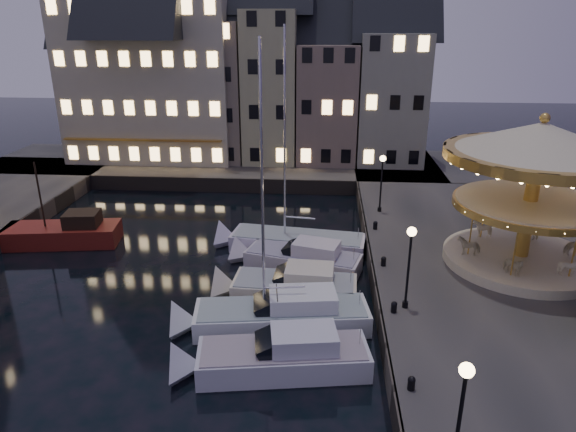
# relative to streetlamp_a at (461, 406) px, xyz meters

# --- Properties ---
(ground) EXTENTS (160.00, 160.00, 0.00)m
(ground) POSITION_rel_streetlamp_a_xyz_m (-7.20, 9.00, -4.02)
(ground) COLOR black
(ground) RESTS_ON ground
(quay_east) EXTENTS (16.00, 56.00, 1.30)m
(quay_east) POSITION_rel_streetlamp_a_xyz_m (6.80, 15.00, -3.37)
(quay_east) COLOR #474442
(quay_east) RESTS_ON ground
(quay_north) EXTENTS (44.00, 12.00, 1.30)m
(quay_north) POSITION_rel_streetlamp_a_xyz_m (-15.20, 37.00, -3.37)
(quay_north) COLOR #474442
(quay_north) RESTS_ON ground
(quaywall_e) EXTENTS (0.15, 44.00, 1.30)m
(quaywall_e) POSITION_rel_streetlamp_a_xyz_m (-1.20, 15.00, -3.37)
(quaywall_e) COLOR #47423A
(quaywall_e) RESTS_ON ground
(quaywall_n) EXTENTS (48.00, 0.15, 1.30)m
(quaywall_n) POSITION_rel_streetlamp_a_xyz_m (-13.20, 31.00, -3.37)
(quaywall_n) COLOR #47423A
(quaywall_n) RESTS_ON ground
(streetlamp_a) EXTENTS (0.44, 0.44, 4.17)m
(streetlamp_a) POSITION_rel_streetlamp_a_xyz_m (0.00, 0.00, 0.00)
(streetlamp_a) COLOR black
(streetlamp_a) RESTS_ON quay_east
(streetlamp_b) EXTENTS (0.44, 0.44, 4.17)m
(streetlamp_b) POSITION_rel_streetlamp_a_xyz_m (0.00, 10.00, 0.00)
(streetlamp_b) COLOR black
(streetlamp_b) RESTS_ON quay_east
(streetlamp_c) EXTENTS (0.44, 0.44, 4.17)m
(streetlamp_c) POSITION_rel_streetlamp_a_xyz_m (0.00, 23.50, 0.00)
(streetlamp_c) COLOR black
(streetlamp_c) RESTS_ON quay_east
(bollard_a) EXTENTS (0.30, 0.30, 0.57)m
(bollard_a) POSITION_rel_streetlamp_a_xyz_m (-0.60, 4.00, -2.41)
(bollard_a) COLOR black
(bollard_a) RESTS_ON quay_east
(bollard_b) EXTENTS (0.30, 0.30, 0.57)m
(bollard_b) POSITION_rel_streetlamp_a_xyz_m (-0.60, 9.50, -2.41)
(bollard_b) COLOR black
(bollard_b) RESTS_ON quay_east
(bollard_c) EXTENTS (0.30, 0.30, 0.57)m
(bollard_c) POSITION_rel_streetlamp_a_xyz_m (-0.60, 14.50, -2.41)
(bollard_c) COLOR black
(bollard_c) RESTS_ON quay_east
(bollard_d) EXTENTS (0.30, 0.30, 0.57)m
(bollard_d) POSITION_rel_streetlamp_a_xyz_m (-0.60, 20.00, -2.41)
(bollard_d) COLOR black
(bollard_d) RESTS_ON quay_east
(townhouse_na) EXTENTS (5.50, 8.00, 12.80)m
(townhouse_na) POSITION_rel_streetlamp_a_xyz_m (-26.70, 39.00, 3.76)
(townhouse_na) COLOR #A9A187
(townhouse_na) RESTS_ON quay_north
(townhouse_nb) EXTENTS (6.16, 8.00, 13.80)m
(townhouse_nb) POSITION_rel_streetlamp_a_xyz_m (-21.25, 39.00, 4.26)
(townhouse_nb) COLOR slate
(townhouse_nb) RESTS_ON quay_north
(townhouse_nc) EXTENTS (6.82, 8.00, 14.80)m
(townhouse_nc) POSITION_rel_streetlamp_a_xyz_m (-15.20, 39.00, 4.76)
(townhouse_nc) COLOR slate
(townhouse_nc) RESTS_ON quay_north
(townhouse_nd) EXTENTS (5.50, 8.00, 15.80)m
(townhouse_nd) POSITION_rel_streetlamp_a_xyz_m (-9.45, 39.00, 5.26)
(townhouse_nd) COLOR tan
(townhouse_nd) RESTS_ON quay_north
(townhouse_ne) EXTENTS (6.16, 8.00, 12.80)m
(townhouse_ne) POSITION_rel_streetlamp_a_xyz_m (-4.00, 39.00, 3.76)
(townhouse_ne) COLOR #7E6C5F
(townhouse_ne) RESTS_ON quay_north
(townhouse_nf) EXTENTS (6.82, 8.00, 13.80)m
(townhouse_nf) POSITION_rel_streetlamp_a_xyz_m (2.05, 39.00, 4.26)
(townhouse_nf) COLOR gray
(townhouse_nf) RESTS_ON quay_north
(hotel_corner) EXTENTS (17.60, 9.00, 16.80)m
(hotel_corner) POSITION_rel_streetlamp_a_xyz_m (-21.20, 39.00, 5.76)
(hotel_corner) COLOR beige
(hotel_corner) RESTS_ON quay_north
(motorboat_b) EXTENTS (8.50, 3.59, 2.15)m
(motorboat_b) POSITION_rel_streetlamp_a_xyz_m (-6.01, 6.41, -3.37)
(motorboat_b) COLOR silver
(motorboat_b) RESTS_ON ground
(motorboat_c) EXTENTS (9.66, 3.70, 12.78)m
(motorboat_c) POSITION_rel_streetlamp_a_xyz_m (-6.35, 9.76, -3.34)
(motorboat_c) COLOR white
(motorboat_c) RESTS_ON ground
(motorboat_d) EXTENTS (7.78, 2.94, 2.15)m
(motorboat_d) POSITION_rel_streetlamp_a_xyz_m (-5.93, 12.72, -3.38)
(motorboat_d) COLOR beige
(motorboat_d) RESTS_ON ground
(motorboat_e) EXTENTS (8.02, 4.22, 2.15)m
(motorboat_e) POSITION_rel_streetlamp_a_xyz_m (-5.62, 16.34, -3.38)
(motorboat_e) COLOR silver
(motorboat_e) RESTS_ON ground
(motorboat_f) EXTENTS (9.89, 3.79, 13.07)m
(motorboat_f) POSITION_rel_streetlamp_a_xyz_m (-6.29, 19.10, -3.49)
(motorboat_f) COLOR silver
(motorboat_f) RESTS_ON ground
(red_fishing_boat) EXTENTS (7.82, 3.64, 5.96)m
(red_fishing_boat) POSITION_rel_streetlamp_a_xyz_m (-21.62, 19.00, -3.32)
(red_fishing_boat) COLOR maroon
(red_fishing_boat) RESTS_ON ground
(carousel) EXTENTS (9.77, 9.77, 8.55)m
(carousel) POSITION_rel_streetlamp_a_xyz_m (7.22, 15.40, 2.92)
(carousel) COLOR beige
(carousel) RESTS_ON quay_east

